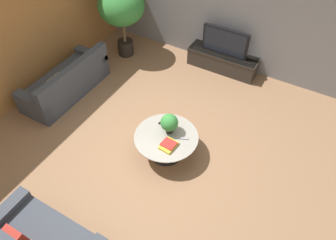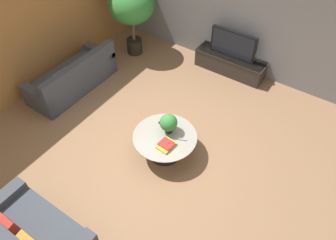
{
  "view_description": "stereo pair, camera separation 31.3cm",
  "coord_description": "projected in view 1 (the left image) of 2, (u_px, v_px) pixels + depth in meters",
  "views": [
    {
      "loc": [
        2.23,
        -3.32,
        4.86
      ],
      "look_at": [
        0.13,
        0.31,
        0.55
      ],
      "focal_mm": 35.0,
      "sensor_mm": 36.0,
      "label": 1
    },
    {
      "loc": [
        2.49,
        -3.15,
        4.86
      ],
      "look_at": [
        0.13,
        0.31,
        0.55
      ],
      "focal_mm": 35.0,
      "sensor_mm": 36.0,
      "label": 2
    }
  ],
  "objects": [
    {
      "name": "potted_palm_tall",
      "position": [
        121.0,
        8.0,
        7.54
      ],
      "size": [
        1.09,
        1.09,
        1.75
      ],
      "color": "black",
      "rests_on": "ground"
    },
    {
      "name": "coffee_table",
      "position": [
        166.0,
        141.0,
        5.95
      ],
      "size": [
        1.16,
        1.16,
        0.46
      ],
      "color": "black",
      "rests_on": "ground"
    },
    {
      "name": "book_stack",
      "position": [
        169.0,
        145.0,
        5.67
      ],
      "size": [
        0.27,
        0.33,
        0.06
      ],
      "color": "gold",
      "rests_on": "coffee_table"
    },
    {
      "name": "potted_plant_tabletop",
      "position": [
        169.0,
        123.0,
        5.78
      ],
      "size": [
        0.32,
        0.32,
        0.39
      ],
      "color": "black",
      "rests_on": "coffee_table"
    },
    {
      "name": "media_console",
      "position": [
        222.0,
        61.0,
        7.83
      ],
      "size": [
        1.69,
        0.5,
        0.45
      ],
      "color": "#2D2823",
      "rests_on": "ground"
    },
    {
      "name": "side_wall_left",
      "position": [
        16.0,
        28.0,
        6.45
      ],
      "size": [
        0.12,
        7.4,
        3.0
      ],
      "primitive_type": "cube",
      "color": "#B2753D",
      "rests_on": "ground"
    },
    {
      "name": "ground_plane",
      "position": [
        154.0,
        147.0,
        6.27
      ],
      "size": [
        24.0,
        24.0,
        0.0
      ],
      "primitive_type": "plane",
      "color": "#8C6647"
    },
    {
      "name": "couch_by_wall",
      "position": [
        67.0,
        83.0,
        7.17
      ],
      "size": [
        0.84,
        2.05,
        0.84
      ],
      "rotation": [
        0.0,
        0.0,
        -1.57
      ],
      "color": "#3D424C",
      "rests_on": "ground"
    },
    {
      "name": "remote_silver",
      "position": [
        184.0,
        138.0,
        5.8
      ],
      "size": [
        0.16,
        0.1,
        0.02
      ],
      "primitive_type": "cube",
      "rotation": [
        0.0,
        0.0,
        -1.19
      ],
      "color": "gray",
      "rests_on": "coffee_table"
    },
    {
      "name": "back_wall_stone",
      "position": [
        230.0,
        4.0,
        7.16
      ],
      "size": [
        7.4,
        0.12,
        3.0
      ],
      "primitive_type": "cube",
      "color": "slate",
      "rests_on": "ground"
    },
    {
      "name": "television",
      "position": [
        225.0,
        42.0,
        7.45
      ],
      "size": [
        1.09,
        0.13,
        0.63
      ],
      "color": "black",
      "rests_on": "media_console"
    },
    {
      "name": "remote_black",
      "position": [
        162.0,
        122.0,
        6.09
      ],
      "size": [
        0.1,
        0.16,
        0.02
      ],
      "primitive_type": "cube",
      "rotation": [
        0.0,
        0.0,
        -0.43
      ],
      "color": "black",
      "rests_on": "coffee_table"
    }
  ]
}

